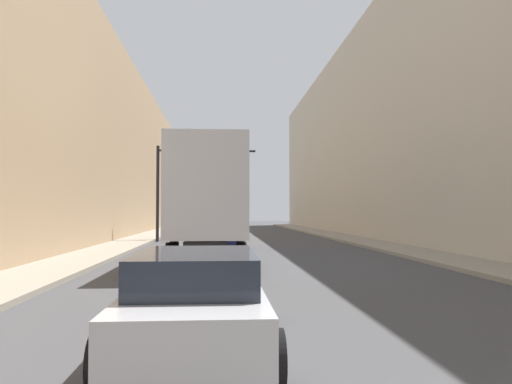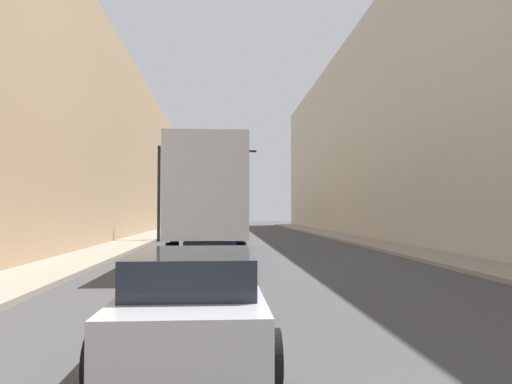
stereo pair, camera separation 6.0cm
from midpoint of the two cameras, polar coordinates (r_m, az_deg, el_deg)
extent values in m
cube|color=gray|center=(32.14, 11.61, -5.48)|extent=(2.36, 80.00, 0.15)
cube|color=gray|center=(31.41, -13.97, -5.54)|extent=(2.36, 80.00, 0.15)
cube|color=#BCB29E|center=(33.98, 18.37, 7.89)|extent=(6.00, 80.00, 15.65)
cube|color=tan|center=(32.65, -21.15, 5.98)|extent=(6.00, 80.00, 12.99)
cube|color=silver|center=(19.10, -5.41, -0.03)|extent=(2.43, 10.65, 3.10)
cube|color=black|center=(19.11, -5.43, -5.12)|extent=(1.21, 10.65, 0.24)
cube|color=navy|center=(25.64, -5.09, -3.30)|extent=(2.43, 2.45, 2.87)
cylinder|color=black|center=(15.10, -9.88, -7.58)|extent=(0.25, 1.00, 1.00)
cylinder|color=black|center=(15.04, -1.72, -7.64)|extent=(0.25, 1.00, 1.00)
cylinder|color=black|center=(16.29, -9.45, -7.19)|extent=(0.25, 1.00, 1.00)
cylinder|color=black|center=(16.23, -1.90, -7.24)|extent=(0.25, 1.00, 1.00)
cylinder|color=black|center=(25.72, -7.47, -5.38)|extent=(0.25, 1.00, 1.00)
cylinder|color=black|center=(25.68, -2.71, -5.40)|extent=(0.25, 1.00, 1.00)
cube|color=#B7B7BC|center=(7.33, -7.05, -13.15)|extent=(1.80, 4.69, 0.69)
cube|color=#1E232D|center=(7.01, -7.13, -8.78)|extent=(1.59, 2.58, 0.48)
cylinder|color=black|center=(9.06, -12.34, -12.31)|extent=(0.25, 0.64, 0.64)
cylinder|color=black|center=(8.99, -0.62, -12.45)|extent=(0.25, 0.64, 0.64)
cylinder|color=black|center=(5.81, -17.38, -18.05)|extent=(0.25, 0.64, 0.64)
cylinder|color=black|center=(5.70, 1.56, -18.47)|extent=(0.25, 0.64, 0.64)
cylinder|color=black|center=(32.41, -11.23, -0.17)|extent=(0.20, 0.20, 6.13)
cube|color=black|center=(32.39, -5.67, 4.70)|extent=(6.26, 0.12, 0.12)
cube|color=black|center=(32.42, -8.45, 3.81)|extent=(0.30, 0.24, 0.90)
sphere|color=red|center=(32.28, -8.47, 3.83)|extent=(0.18, 0.18, 0.18)
cube|color=black|center=(32.33, -5.68, 3.81)|extent=(0.30, 0.24, 0.90)
sphere|color=red|center=(32.20, -5.69, 3.83)|extent=(0.18, 0.18, 0.18)
cube|color=black|center=(32.33, -2.90, 3.80)|extent=(0.30, 0.24, 0.90)
sphere|color=green|center=(32.16, -2.90, 3.33)|extent=(0.18, 0.18, 0.18)
camera|label=1|loc=(0.03, -90.12, 0.00)|focal=35.00mm
camera|label=2|loc=(0.03, 89.88, 0.00)|focal=35.00mm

